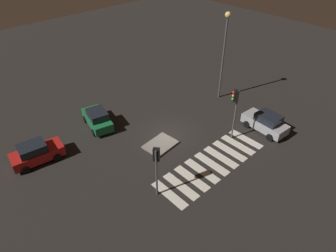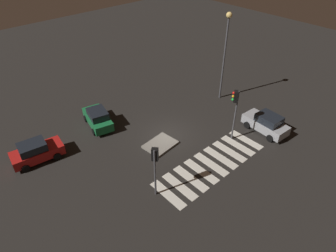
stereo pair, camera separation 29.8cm
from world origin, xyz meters
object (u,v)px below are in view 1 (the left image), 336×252
at_px(traffic_light_south, 156,161).
at_px(traffic_island, 161,145).
at_px(car_green, 97,119).
at_px(street_lamp, 225,43).
at_px(traffic_light_east, 235,103).
at_px(car_silver, 266,122).
at_px(car_red, 36,153).

bearing_deg(traffic_light_south, traffic_island, 5.15).
xyz_separation_m(car_green, traffic_light_south, (-1.28, -9.79, 2.23)).
bearing_deg(street_lamp, car_green, 161.02).
relative_size(traffic_island, traffic_light_east, 0.59).
distance_m(traffic_light_south, street_lamp, 14.97).
bearing_deg(street_lamp, car_silver, -103.66).
xyz_separation_m(car_silver, car_green, (-10.72, 10.85, -0.03)).
relative_size(traffic_light_south, street_lamp, 0.46).
relative_size(traffic_island, street_lamp, 0.32).
relative_size(car_silver, car_red, 1.02).
height_order(traffic_island, street_lamp, street_lamp).
bearing_deg(traffic_island, traffic_light_east, -33.28).
bearing_deg(car_red, car_green, 15.13).
relative_size(traffic_island, car_silver, 0.67).
height_order(traffic_island, car_silver, car_silver).
height_order(car_red, street_lamp, street_lamp).
xyz_separation_m(car_green, traffic_light_east, (7.52, -9.44, 2.76)).
bearing_deg(car_red, street_lamp, -3.12).
distance_m(car_silver, traffic_light_south, 12.25).
bearing_deg(traffic_light_east, car_silver, -156.53).
xyz_separation_m(car_silver, traffic_light_east, (-3.21, 1.42, 2.73)).
distance_m(traffic_island, traffic_light_east, 7.10).
distance_m(traffic_light_south, traffic_light_east, 8.82).
distance_m(car_silver, traffic_light_east, 4.44).
xyz_separation_m(car_red, street_lamp, (18.41, -3.41, 5.09)).
relative_size(car_silver, street_lamp, 0.47).
relative_size(car_green, traffic_light_south, 1.03).
xyz_separation_m(traffic_light_south, traffic_light_east, (8.80, 0.35, 0.52)).
relative_size(car_silver, car_green, 1.00).
xyz_separation_m(traffic_island, street_lamp, (9.98, 1.81, 5.85)).
bearing_deg(car_green, car_silver, -123.23).
bearing_deg(traffic_light_east, car_red, 15.01).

